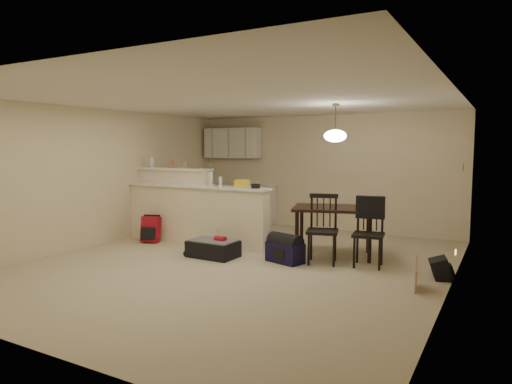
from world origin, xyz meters
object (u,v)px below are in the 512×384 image
Objects in this scene: dining_chair_near at (322,229)px; black_daypack at (440,269)px; dining_table at (334,213)px; navy_duffel at (285,252)px; suitcase at (213,249)px; dining_chair_far at (368,233)px; pendant_lamp at (335,135)px; red_backpack at (151,229)px.

dining_chair_near is 3.32× the size of black_daypack.
navy_duffel is (-0.52, -0.77, -0.56)m from dining_table.
dining_table is at bearing 32.22° from suitcase.
pendant_lamp is at bearing 141.25° from dining_chair_far.
red_backpack reaches higher than navy_duffel.
dining_chair_far is at bearing -3.37° from dining_chair_near.
suitcase is (-1.70, -1.02, -1.86)m from pendant_lamp.
navy_duffel is at bearing 81.42° from black_daypack.
black_daypack is (3.44, 0.46, 0.01)m from suitcase.
dining_chair_far reaches higher than dining_table.
suitcase is 1.37× the size of navy_duffel.
pendant_lamp is at bearing 32.22° from suitcase.
black_daypack is at bearing -19.03° from red_backpack.
red_backpack is (-3.41, -0.63, -1.74)m from pendant_lamp.
navy_duffel is (-0.53, -0.23, -0.38)m from dining_chair_near.
black_daypack is (1.73, -0.56, -0.58)m from dining_table.
dining_table is 1.46× the size of dining_chair_far.
pendant_lamp reaches higher than dining_chair_far.
black_daypack is (2.25, 0.21, -0.01)m from navy_duffel.
dining_chair_far is (0.69, -0.39, -1.47)m from pendant_lamp.
dining_table is at bearing 58.09° from black_daypack.
black_daypack is at bearing 21.29° from navy_duffel.
dining_table is 3.08× the size of red_backpack.
dining_chair_near is 1.77m from black_daypack.
dining_chair_far is at bearing -47.01° from dining_table.
dining_chair_near is at bearing -88.96° from pendant_lamp.
red_backpack is 1.52× the size of black_daypack.
pendant_lamp is 0.60× the size of dining_chair_far.
suitcase is at bearing -32.92° from red_backpack.
dining_table is 1.41× the size of dining_chair_near.
dining_chair_near is at bearing 39.06° from navy_duffel.
dining_chair_far is 1.12m from black_daypack.
pendant_lamp reaches higher than dining_chair_near.
red_backpack is at bearing 76.77° from black_daypack.
dining_chair_near is at bearing -176.13° from dining_chair_far.
pendant_lamp reaches higher than red_backpack.
pendant_lamp reaches higher than dining_table.
pendant_lamp is 0.58× the size of dining_chair_near.
black_daypack reaches higher than suitcase.
red_backpack is at bearing -169.58° from pendant_lamp.
dining_table is 1.27m from pendant_lamp.
dining_chair_near reaches higher than navy_duffel.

